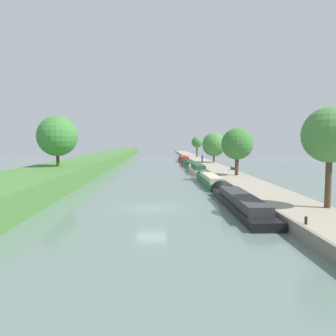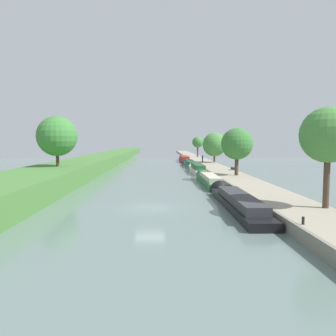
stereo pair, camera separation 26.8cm
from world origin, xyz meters
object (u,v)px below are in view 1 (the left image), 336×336
Objects in this scene: narrowboat_teal at (189,164)px; park_bench at (233,168)px; mooring_bollard_far at (187,156)px; narrowboat_cream at (197,169)px; person_walking at (202,159)px; narrowboat_black at (237,201)px; narrowboat_maroon at (183,159)px; narrowboat_green at (209,179)px; mooring_bollard_near at (306,220)px.

park_bench is (5.44, -18.64, 0.64)m from narrowboat_teal.
mooring_bollard_far is (1.69, 23.86, 0.52)m from narrowboat_teal.
narrowboat_cream is 14.48m from person_walking.
narrowboat_cream is at bearing -101.21° from person_walking.
narrowboat_maroon is (-0.02, 60.37, 0.12)m from narrowboat_black.
narrowboat_teal is 19.43m from park_bench.
park_bench is (5.62, 10.86, 0.61)m from narrowboat_green.
narrowboat_green is 53.40m from mooring_bollard_far.
narrowboat_maroon reaches higher than narrowboat_teal.
mooring_bollard_far is (1.88, 53.36, 0.49)m from narrowboat_green.
person_walking reaches higher than narrowboat_black.
narrowboat_green is 0.85× the size of narrowboat_maroon.
narrowboat_teal reaches higher than park_bench.
narrowboat_maroon reaches higher than park_bench.
person_walking is 53.70m from mooring_bollard_near.
narrowboat_black is 9.35m from mooring_bollard_near.
narrowboat_cream is 8.39× the size of person_walking.
narrowboat_cream reaches higher than mooring_bollard_far.
narrowboat_cream is at bearing 89.20° from narrowboat_green.
narrowboat_cream is 0.97× the size of narrowboat_teal.
mooring_bollard_near is (1.77, -9.17, 0.52)m from narrowboat_black.
mooring_bollard_near is 1.00× the size of mooring_bollard_far.
narrowboat_black is at bearing -89.58° from narrowboat_green.
narrowboat_black is 30.35m from narrowboat_cream.
mooring_bollard_near is (1.79, -69.54, 0.40)m from narrowboat_maroon.
narrowboat_maroon reaches higher than mooring_bollard_far.
narrowboat_teal is 8.61× the size of person_walking.
narrowboat_maroon is 37.05× the size of mooring_bollard_near.
person_walking reaches higher than mooring_bollard_near.
mooring_bollard_far is at bearing 87.98° from narrowboat_green.
narrowboat_green is 12.24m from park_bench.
mooring_bollard_near is (1.88, -24.23, 0.49)m from narrowboat_green.
park_bench is at bearing -80.89° from narrowboat_maroon.
park_bench is (5.53, -34.44, 0.52)m from narrowboat_maroon.
narrowboat_black is 35.20× the size of mooring_bollard_near.
park_bench reaches higher than mooring_bollard_far.
narrowboat_teal is at bearing 178.82° from person_walking.
narrowboat_teal is (0.18, 29.51, -0.03)m from narrowboat_green.
narrowboat_green is at bearing -95.86° from person_walking.
person_walking is 1.11× the size of park_bench.
mooring_bollard_far is (1.66, 38.08, 0.39)m from narrowboat_cream.
narrowboat_maroon reaches higher than narrowboat_green.
narrowboat_green is at bearing -90.80° from narrowboat_cream.
narrowboat_maroon is at bearing 90.33° from narrowboat_teal.
narrowboat_black is at bearing -90.09° from narrowboat_teal.
person_walking reaches higher than narrowboat_teal.
narrowboat_black is 35.20× the size of mooring_bollard_far.
narrowboat_green is 31.57× the size of mooring_bollard_far.
narrowboat_teal is at bearing 106.25° from park_bench.
narrowboat_green is at bearing -90.35° from narrowboat_teal.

